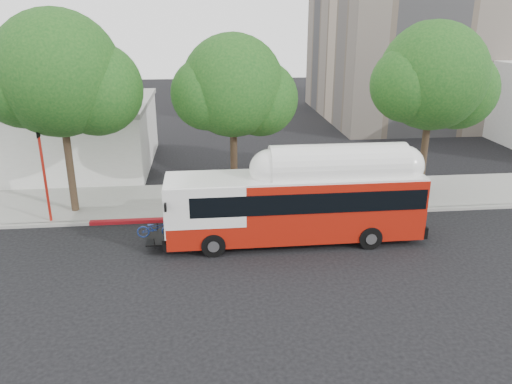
# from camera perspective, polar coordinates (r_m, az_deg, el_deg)

# --- Properties ---
(ground) EXTENTS (120.00, 120.00, 0.00)m
(ground) POSITION_cam_1_polar(r_m,az_deg,el_deg) (20.89, 1.37, -7.05)
(ground) COLOR black
(ground) RESTS_ON ground
(sidewalk) EXTENTS (60.00, 5.00, 0.15)m
(sidewalk) POSITION_cam_1_polar(r_m,az_deg,el_deg) (26.79, -0.40, -0.67)
(sidewalk) COLOR gray
(sidewalk) RESTS_ON ground
(curb_strip) EXTENTS (60.00, 0.30, 0.15)m
(curb_strip) POSITION_cam_1_polar(r_m,az_deg,el_deg) (24.38, 0.20, -2.79)
(curb_strip) COLOR gray
(curb_strip) RESTS_ON ground
(red_curb_segment) EXTENTS (10.00, 0.32, 0.16)m
(red_curb_segment) POSITION_cam_1_polar(r_m,az_deg,el_deg) (24.26, -6.87, -3.04)
(red_curb_segment) COLOR maroon
(red_curb_segment) RESTS_ON ground
(street_tree_left) EXTENTS (6.67, 5.80, 9.74)m
(street_tree_left) POSITION_cam_1_polar(r_m,az_deg,el_deg) (24.97, -20.55, 12.06)
(street_tree_left) COLOR #2D2116
(street_tree_left) RESTS_ON ground
(street_tree_mid) EXTENTS (5.75, 5.00, 8.62)m
(street_tree_mid) POSITION_cam_1_polar(r_m,az_deg,el_deg) (24.87, -1.72, 11.62)
(street_tree_mid) COLOR #2D2116
(street_tree_mid) RESTS_ON ground
(street_tree_right) EXTENTS (6.21, 5.40, 9.18)m
(street_tree_right) POSITION_cam_1_polar(r_m,az_deg,el_deg) (27.28, 20.32, 11.90)
(street_tree_right) COLOR #2D2116
(street_tree_right) RESTS_ON ground
(low_commercial_bldg) EXTENTS (16.20, 10.20, 4.25)m
(low_commercial_bldg) POSITION_cam_1_polar(r_m,az_deg,el_deg) (35.24, -25.15, 5.96)
(low_commercial_bldg) COLOR silver
(low_commercial_bldg) RESTS_ON ground
(transit_bus) EXTENTS (11.72, 2.56, 3.46)m
(transit_bus) POSITION_cam_1_polar(r_m,az_deg,el_deg) (21.44, 4.62, -1.65)
(transit_bus) COLOR #9E170A
(transit_bus) RESTS_ON ground
(signal_pole) EXTENTS (0.13, 0.42, 4.44)m
(signal_pole) POSITION_cam_1_polar(r_m,az_deg,el_deg) (24.95, -22.99, 1.51)
(signal_pole) COLOR #B01D12
(signal_pole) RESTS_ON ground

